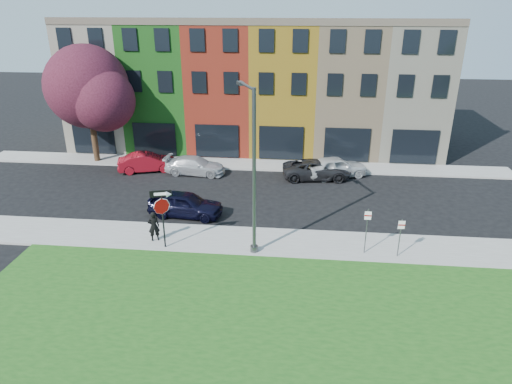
# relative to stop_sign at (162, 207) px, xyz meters

# --- Properties ---
(ground) EXTENTS (120.00, 120.00, 0.00)m
(ground) POSITION_rel_stop_sign_xyz_m (5.11, -1.88, -2.32)
(ground) COLOR black
(ground) RESTS_ON ground
(sidewalk_near) EXTENTS (40.00, 3.00, 0.12)m
(sidewalk_near) POSITION_rel_stop_sign_xyz_m (7.11, 1.12, -2.26)
(sidewalk_near) COLOR gray
(sidewalk_near) RESTS_ON ground
(sidewalk_far) EXTENTS (40.00, 2.40, 0.12)m
(sidewalk_far) POSITION_rel_stop_sign_xyz_m (2.11, 13.12, -2.26)
(sidewalk_far) COLOR gray
(sidewalk_far) RESTS_ON ground
(rowhouse_block) EXTENTS (30.00, 10.12, 10.00)m
(rowhouse_block) POSITION_rel_stop_sign_xyz_m (2.61, 19.30, 2.66)
(rowhouse_block) COLOR beige
(rowhouse_block) RESTS_ON ground
(stop_sign) EXTENTS (1.02, 0.32, 3.09)m
(stop_sign) POSITION_rel_stop_sign_xyz_m (0.00, 0.00, 0.00)
(stop_sign) COLOR black
(stop_sign) RESTS_ON sidewalk_near
(man) EXTENTS (0.87, 0.82, 1.62)m
(man) POSITION_rel_stop_sign_xyz_m (-0.73, 0.64, -1.40)
(man) COLOR black
(man) RESTS_ON sidewalk_near
(sedan_near) EXTENTS (2.56, 4.63, 1.46)m
(sedan_near) POSITION_rel_stop_sign_xyz_m (0.11, 3.94, -1.59)
(sedan_near) COLOR black
(sedan_near) RESTS_ON ground
(parked_car_red) EXTENTS (3.83, 4.99, 1.37)m
(parked_car_red) POSITION_rel_stop_sign_xyz_m (-4.54, 11.07, -1.64)
(parked_car_red) COLOR maroon
(parked_car_red) RESTS_ON ground
(parked_car_silver) EXTENTS (2.39, 4.62, 1.27)m
(parked_car_silver) POSITION_rel_stop_sign_xyz_m (-0.91, 10.85, -1.69)
(parked_car_silver) COLOR #ABACB0
(parked_car_silver) RESTS_ON ground
(parked_car_dark) EXTENTS (3.32, 5.31, 1.33)m
(parked_car_dark) POSITION_rel_stop_sign_xyz_m (7.82, 10.82, -1.66)
(parked_car_dark) COLOR black
(parked_car_dark) RESTS_ON ground
(parked_car_white) EXTENTS (4.89, 5.70, 1.52)m
(parked_car_white) POSITION_rel_stop_sign_xyz_m (9.15, 11.22, -1.57)
(parked_car_white) COLOR beige
(parked_car_white) RESTS_ON ground
(street_lamp) EXTENTS (1.27, 2.43, 8.05)m
(street_lamp) POSITION_rel_stop_sign_xyz_m (4.44, 0.22, 1.86)
(street_lamp) COLOR #484B4D
(street_lamp) RESTS_ON sidewalk_near
(parking_sign_a) EXTENTS (0.32, 0.08, 2.37)m
(parking_sign_a) POSITION_rel_stop_sign_xyz_m (9.94, 0.44, -0.74)
(parking_sign_a) COLOR #484B4D
(parking_sign_a) RESTS_ON sidewalk_near
(parking_sign_b) EXTENTS (0.32, 0.09, 1.98)m
(parking_sign_b) POSITION_rel_stop_sign_xyz_m (11.51, 0.27, -0.95)
(parking_sign_b) COLOR #484B4D
(parking_sign_b) RESTS_ON sidewalk_near
(tree_purple) EXTENTS (7.28, 6.37, 8.71)m
(tree_purple) POSITION_rel_stop_sign_xyz_m (-9.01, 12.80, 3.32)
(tree_purple) COLOR #311B10
(tree_purple) RESTS_ON sidewalk_far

